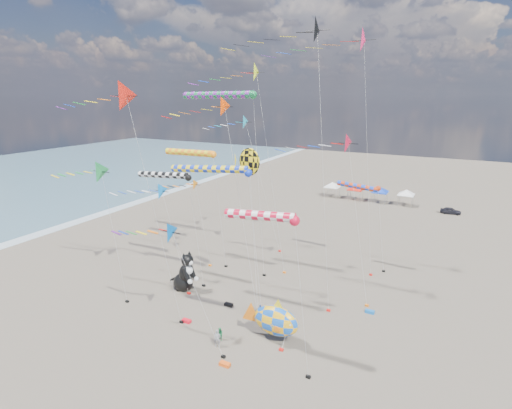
{
  "coord_description": "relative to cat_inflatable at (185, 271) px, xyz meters",
  "views": [
    {
      "loc": [
        18.01,
        -21.33,
        21.43
      ],
      "look_at": [
        0.62,
        12.0,
        10.99
      ],
      "focal_mm": 28.0,
      "sensor_mm": 36.0,
      "label": 1
    }
  ],
  "objects": [
    {
      "name": "windsock_3",
      "position": [
        0.7,
        7.42,
        18.85
      ],
      "size": [
        10.74,
        0.87,
        21.76
      ],
      "color": "#177E3F",
      "rests_on": "ground"
    },
    {
      "name": "delta_kite_2",
      "position": [
        -7.71,
        -5.09,
        11.06
      ],
      "size": [
        10.85,
        2.56,
        14.98
      ],
      "color": "#1F9046",
      "rests_on": "ground"
    },
    {
      "name": "parked_car",
      "position": [
        25.24,
        46.74,
        -1.8
      ],
      "size": [
        3.6,
        1.55,
        1.21
      ],
      "primitive_type": "imported",
      "rotation": [
        0.0,
        0.0,
        1.6
      ],
      "color": "#26262D",
      "rests_on": "ground"
    },
    {
      "name": "kite_bag_0",
      "position": [
        6.16,
        -0.73,
        -2.26
      ],
      "size": [
        0.9,
        0.44,
        0.3
      ],
      "primitive_type": "cube",
      "color": "black",
      "rests_on": "ground"
    },
    {
      "name": "delta_kite_7",
      "position": [
        4.56,
        -0.72,
        17.59
      ],
      "size": [
        11.29,
        2.05,
        21.37
      ],
      "color": "#FF4304",
      "rests_on": "ground"
    },
    {
      "name": "angelfish_kite",
      "position": [
        7.93,
        0.33,
        12.7
      ],
      "size": [
        3.74,
        3.02,
        16.55
      ],
      "color": "yellow",
      "rests_on": "ground"
    },
    {
      "name": "windsock_4",
      "position": [
        13.48,
        -7.27,
        10.22
      ],
      "size": [
        7.34,
        0.77,
        13.09
      ],
      "color": "red",
      "rests_on": "ground"
    },
    {
      "name": "delta_kite_9",
      "position": [
        14.31,
        5.91,
        14.01
      ],
      "size": [
        11.57,
        2.24,
        17.84
      ],
      "color": "red",
      "rests_on": "ground"
    },
    {
      "name": "ground",
      "position": [
        8.0,
        -11.26,
        -2.41
      ],
      "size": [
        260.0,
        260.0,
        0.0
      ],
      "primitive_type": "plane",
      "color": "brown",
      "rests_on": "ground"
    },
    {
      "name": "kite_bag_3",
      "position": [
        4.15,
        -5.29,
        -2.26
      ],
      "size": [
        0.9,
        0.44,
        0.3
      ],
      "primitive_type": "cube",
      "color": "red",
      "rests_on": "ground"
    },
    {
      "name": "child_green",
      "position": [
        8.63,
        -6.27,
        -1.78
      ],
      "size": [
        0.73,
        0.64,
        1.25
      ],
      "primitive_type": "imported",
      "rotation": [
        0.0,
        0.0,
        -0.33
      ],
      "color": "#227D46",
      "rests_on": "ground"
    },
    {
      "name": "child_blue",
      "position": [
        9.81,
        -0.67,
        -1.88
      ],
      "size": [
        0.54,
        0.66,
        1.05
      ],
      "primitive_type": "imported",
      "rotation": [
        0.0,
        0.0,
        1.04
      ],
      "color": "#2A4EA7",
      "rests_on": "ground"
    },
    {
      "name": "person_adult",
      "position": [
        8.95,
        -7.2,
        -1.58
      ],
      "size": [
        0.69,
        0.55,
        1.66
      ],
      "primitive_type": "imported",
      "rotation": [
        0.0,
        0.0,
        0.29
      ],
      "color": "gray",
      "rests_on": "ground"
    },
    {
      "name": "delta_kite_0",
      "position": [
        -5.09,
        6.79,
        7.48
      ],
      "size": [
        8.71,
        1.56,
        11.11
      ],
      "color": "orange",
      "rests_on": "ground"
    },
    {
      "name": "windsock_5",
      "position": [
        15.36,
        15.33,
        8.04
      ],
      "size": [
        6.66,
        0.66,
        10.87
      ],
      "color": "red",
      "rests_on": "ground"
    },
    {
      "name": "windsock_2",
      "position": [
        4.63,
        -0.74,
        11.93
      ],
      "size": [
        10.41,
        0.76,
        14.77
      ],
      "color": "#1332C3",
      "rests_on": "ground"
    },
    {
      "name": "delta_kite_1",
      "position": [
        3.53,
        9.27,
        21.09
      ],
      "size": [
        12.22,
        2.26,
        24.96
      ],
      "color": "#E6FF21",
      "rests_on": "ground"
    },
    {
      "name": "kite_bag_1",
      "position": [
        19.58,
        4.68,
        -2.26
      ],
      "size": [
        0.9,
        0.44,
        0.3
      ],
      "primitive_type": "cube",
      "color": "blue",
      "rests_on": "ground"
    },
    {
      "name": "windsock_1",
      "position": [
        -3.86,
        7.49,
        11.93
      ],
      "size": [
        8.77,
        0.85,
        14.82
      ],
      "color": "orange",
      "rests_on": "ground"
    },
    {
      "name": "delta_kite_4",
      "position": [
        14.38,
        13.57,
        24.37
      ],
      "size": [
        14.08,
        2.82,
        28.45
      ],
      "color": "#FE2360",
      "rests_on": "ground"
    },
    {
      "name": "windsock_0",
      "position": [
        -3.27,
        1.72,
        10.16
      ],
      "size": [
        8.57,
        0.74,
        13.0
      ],
      "color": "black",
      "rests_on": "ground"
    },
    {
      "name": "tent_row",
      "position": [
        9.5,
        48.74,
        0.74
      ],
      "size": [
        19.2,
        4.2,
        3.8
      ],
      "color": "white",
      "rests_on": "ground"
    },
    {
      "name": "cat_inflatable",
      "position": [
        0.0,
        0.0,
        0.0
      ],
      "size": [
        3.85,
        2.46,
        4.81
      ],
      "primitive_type": null,
      "rotation": [
        0.0,
        0.0,
        -0.2
      ],
      "color": "black",
      "rests_on": "ground"
    },
    {
      "name": "kite_bag_2",
      "position": [
        10.86,
        -9.06,
        -2.26
      ],
      "size": [
        0.9,
        0.44,
        0.3
      ],
      "primitive_type": "cube",
      "color": "#F75814",
      "rests_on": "ground"
    },
    {
      "name": "delta_kite_3",
      "position": [
        5.9,
        -8.23,
        7.83
      ],
      "size": [
        10.03,
        1.97,
        11.55
      ],
      "color": "#045BB5",
      "rests_on": "ground"
    },
    {
      "name": "fish_inflatable",
      "position": [
        13.08,
        -4.11,
        -0.31
      ],
      "size": [
        5.61,
        2.05,
        4.25
      ],
      "color": "blue",
      "rests_on": "ground"
    },
    {
      "name": "delta_kite_8",
      "position": [
        -0.16,
        15.39,
        15.2
      ],
      "size": [
        10.78,
        2.07,
        18.97
      ],
      "color": "#1E95B5",
      "rests_on": "ground"
    },
    {
      "name": "delta_kite_6",
      "position": [
        -3.34,
        -0.57,
        8.46
      ],
      "size": [
        10.68,
        2.03,
        12.22
      ],
      "color": "#0E7DE4",
      "rests_on": "ground"
    },
    {
      "name": "delta_kite_10",
      "position": [
        0.13,
        -5.58,
        18.73
      ],
      "size": [
        12.03,
        2.88,
        22.8
      ],
      "color": "red",
      "rests_on": "ground"
    },
    {
      "name": "delta_kite_5",
      "position": [
        12.14,
        3.09,
        24.35
      ],
      "size": [
        12.4,
        2.58,
        28.33
      ],
      "color": "black",
      "rests_on": "ground"
    }
  ]
}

